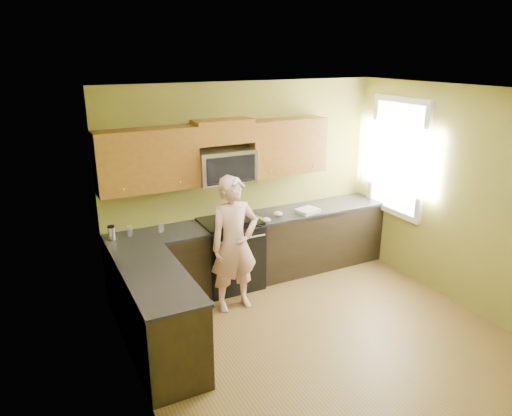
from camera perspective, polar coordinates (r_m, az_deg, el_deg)
floor at (r=5.50m, az=8.33°, el=-15.56°), size 4.00×4.00×0.00m
ceiling at (r=4.59m, az=9.92°, el=13.69°), size 4.00×4.00×0.00m
wall_back at (r=6.52m, az=-1.23°, el=3.24°), size 4.00×0.00×4.00m
wall_front at (r=3.63m, az=28.18°, el=-12.07°), size 4.00×0.00×4.00m
wall_left at (r=4.11m, az=-14.38°, el=-6.73°), size 0.00×4.00×4.00m
wall_right at (r=6.23m, az=24.19°, el=0.84°), size 0.00×4.00×4.00m
cabinet_back_run at (r=6.57m, az=-0.03°, el=-5.06°), size 4.00×0.60×0.88m
cabinet_left_run at (r=5.11m, az=-11.80°, el=-12.80°), size 0.60×1.60×0.88m
countertop_back at (r=6.39m, az=0.01°, el=-1.31°), size 4.00×0.62×0.04m
countertop_left at (r=4.90m, az=-12.03°, el=-8.16°), size 0.62×1.60×0.04m
stove at (r=6.38m, az=-3.15°, el=-5.50°), size 0.76×0.65×0.95m
microwave at (r=6.16m, az=-3.78°, el=3.25°), size 0.76×0.40×0.42m
upper_cab_left at (r=5.89m, az=-12.79°, el=2.11°), size 1.22×0.33×0.75m
upper_cab_right at (r=6.60m, az=3.63°, el=4.29°), size 1.12×0.33×0.75m
upper_cab_over_mw at (r=6.05m, az=-4.04°, el=9.28°), size 0.76×0.33×0.30m
window at (r=6.92m, az=16.79°, el=5.90°), size 0.06×1.06×1.66m
woman at (r=5.70m, az=-2.66°, el=-4.42°), size 0.62×0.41×1.69m
frying_pan at (r=6.07m, az=-1.58°, el=-1.91°), size 0.45×0.57×0.07m
butter_tub at (r=6.26m, az=-0.19°, el=-1.55°), size 0.14×0.14×0.08m
toast_slice at (r=6.29m, az=0.35°, el=-1.36°), size 0.13×0.13×0.01m
napkin_a at (r=6.20m, az=1.29°, el=-1.46°), size 0.12×0.13×0.06m
napkin_b at (r=6.43m, az=2.71°, el=-0.72°), size 0.16×0.16×0.07m
dish_towel at (r=6.61m, az=6.26°, el=-0.32°), size 0.35×0.30×0.05m
travel_mug at (r=5.89m, az=-17.02°, el=-3.73°), size 0.10×0.10×0.18m
glass_a at (r=5.94m, az=-15.07°, el=-2.71°), size 0.09×0.09×0.12m
glass_c at (r=5.98m, az=-11.46°, el=-2.28°), size 0.07×0.07×0.12m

